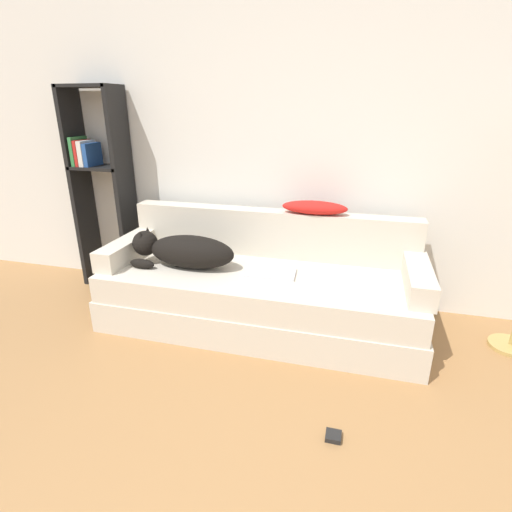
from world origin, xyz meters
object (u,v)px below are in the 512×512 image
couch (260,298)px  bookshelf (100,178)px  power_adapter (333,436)px  laptop (271,273)px  throw_pillow (315,208)px  dog (184,251)px

couch → bookshelf: 1.66m
bookshelf → power_adapter: bearing=-32.6°
couch → laptop: 0.23m
couch → laptop: size_ratio=6.29×
laptop → throw_pillow: bearing=52.2°
throw_pillow → power_adapter: bearing=-77.0°
throw_pillow → bookshelf: 1.77m
couch → throw_pillow: throw_pillow is taller
throw_pillow → couch: bearing=-133.9°
dog → bookshelf: (-0.91, 0.43, 0.39)m
throw_pillow → power_adapter: 1.52m
couch → bookshelf: bookshelf is taller
bookshelf → power_adapter: 2.60m
couch → laptop: bearing=-16.0°
dog → bookshelf: 1.08m
couch → dog: (-0.54, -0.05, 0.33)m
throw_pillow → dog: bearing=-156.3°
dog → couch: bearing=5.1°
bookshelf → couch: bearing=-14.6°
laptop → bookshelf: size_ratio=0.21×
couch → power_adapter: 1.13m
throw_pillow → power_adapter: size_ratio=6.27×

